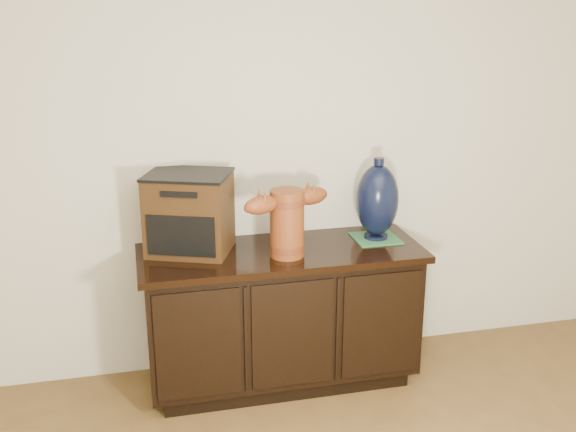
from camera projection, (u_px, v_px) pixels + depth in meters
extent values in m
plane|color=beige|center=(269.00, 135.00, 3.54)|extent=(4.50, 0.00, 4.50)
cube|color=black|center=(281.00, 372.00, 3.68)|extent=(1.29, 0.45, 0.08)
cube|color=black|center=(281.00, 312.00, 3.57)|extent=(1.40, 0.50, 0.64)
cube|color=black|center=(281.00, 253.00, 3.46)|extent=(1.46, 0.56, 0.03)
cube|color=black|center=(198.00, 345.00, 3.23)|extent=(0.41, 0.01, 0.56)
cube|color=black|center=(293.00, 335.00, 3.33)|extent=(0.41, 0.01, 0.56)
cube|color=black|center=(381.00, 325.00, 3.43)|extent=(0.41, 0.01, 0.56)
cylinder|color=brown|center=(287.00, 223.00, 3.33)|extent=(0.22, 0.22, 0.34)
cylinder|color=#3E150B|center=(287.00, 247.00, 3.37)|extent=(0.22, 0.22, 0.03)
cylinder|color=#3E150B|center=(287.00, 201.00, 3.29)|extent=(0.22, 0.22, 0.03)
ellipsoid|color=brown|center=(261.00, 205.00, 3.21)|extent=(0.20, 0.14, 0.09)
ellipsoid|color=brown|center=(312.00, 196.00, 3.37)|extent=(0.20, 0.14, 0.09)
cube|color=#36200D|center=(190.00, 214.00, 3.38)|extent=(0.48, 0.44, 0.40)
cube|color=black|center=(181.00, 236.00, 3.25)|extent=(0.32, 0.13, 0.20)
cube|color=black|center=(188.00, 175.00, 3.32)|extent=(0.50, 0.45, 0.01)
cube|color=#306A3D|center=(376.00, 238.00, 3.62)|extent=(0.24, 0.24, 0.01)
cylinder|color=black|center=(376.00, 236.00, 3.61)|extent=(0.13, 0.13, 0.02)
ellipsoid|color=black|center=(377.00, 200.00, 3.55)|extent=(0.23, 0.23, 0.38)
cylinder|color=black|center=(379.00, 161.00, 3.49)|extent=(0.05, 0.05, 0.04)
cylinder|color=#570E18|center=(219.00, 233.00, 3.50)|extent=(0.05, 0.05, 0.14)
cylinder|color=silver|center=(218.00, 219.00, 3.48)|extent=(0.05, 0.05, 0.02)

